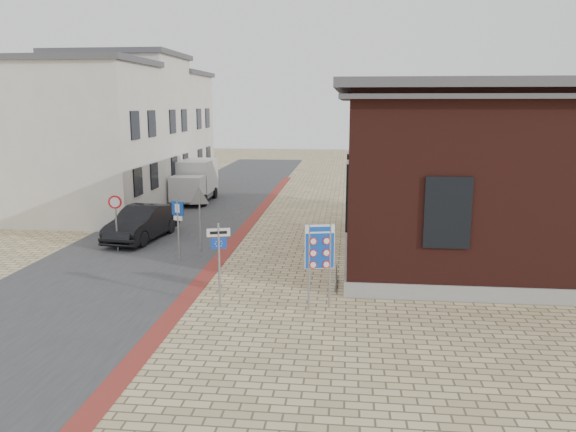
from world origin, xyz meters
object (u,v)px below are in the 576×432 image
at_px(border_sign, 320,249).
at_px(essen_sign, 219,251).
at_px(box_truck, 195,181).
at_px(bollard, 219,254).
at_px(sedan, 142,223).
at_px(parking_sign, 178,219).

bearing_deg(border_sign, essen_sign, 169.07).
relative_size(box_truck, bollard, 5.51).
distance_m(box_truck, bollard, 14.61).
relative_size(sedan, essen_sign, 1.80).
bearing_deg(box_truck, border_sign, -65.44).
relative_size(box_truck, border_sign, 1.91).
bearing_deg(bollard, parking_sign, 163.93).
height_order(essen_sign, parking_sign, essen_sign).
xyz_separation_m(border_sign, parking_sign, (-5.70, 4.63, -0.19)).
xyz_separation_m(sedan, border_sign, (8.40, -7.90, 1.09)).
bearing_deg(box_truck, sedan, -89.61).
distance_m(essen_sign, parking_sign, 5.44).
bearing_deg(box_truck, parking_sign, -78.60).
bearing_deg(sedan, essen_sign, -48.67).
relative_size(sedan, border_sign, 1.79).
bearing_deg(essen_sign, bollard, 85.88).
bearing_deg(bollard, sedan, 139.48).
xyz_separation_m(border_sign, bollard, (-4.00, 4.14, -1.40)).
height_order(box_truck, border_sign, border_sign).
bearing_deg(essen_sign, border_sign, -15.60).
relative_size(border_sign, bollard, 2.89).
bearing_deg(essen_sign, sedan, 106.64).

